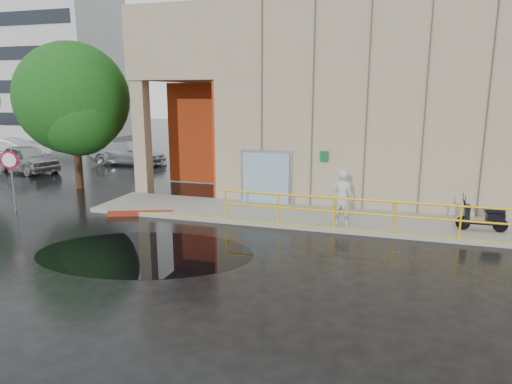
{
  "coord_description": "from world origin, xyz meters",
  "views": [
    {
      "loc": [
        5.0,
        -11.38,
        4.52
      ],
      "look_at": [
        0.66,
        3.0,
        1.21
      ],
      "focal_mm": 32.0,
      "sensor_mm": 36.0,
      "label": 1
    }
  ],
  "objects_px": {
    "red_curb": "(140,213)",
    "tree_near": "(74,103)",
    "person": "(342,198)",
    "scooter": "(484,210)",
    "stop_sign": "(10,167)",
    "car_a": "(27,159)",
    "car_c": "(128,153)",
    "car_b": "(12,150)"
  },
  "relations": [
    {
      "from": "red_curb",
      "to": "tree_near",
      "type": "relative_size",
      "value": 0.35
    },
    {
      "from": "person",
      "to": "scooter",
      "type": "relative_size",
      "value": 1.21
    },
    {
      "from": "stop_sign",
      "to": "red_curb",
      "type": "height_order",
      "value": "stop_sign"
    },
    {
      "from": "car_a",
      "to": "scooter",
      "type": "bearing_deg",
      "value": -84.35
    },
    {
      "from": "stop_sign",
      "to": "car_c",
      "type": "xyz_separation_m",
      "value": [
        -2.26,
        11.63,
        -1.02
      ]
    },
    {
      "from": "tree_near",
      "to": "car_c",
      "type": "bearing_deg",
      "value": 105.18
    },
    {
      "from": "stop_sign",
      "to": "red_curb",
      "type": "distance_m",
      "value": 5.31
    },
    {
      "from": "scooter",
      "to": "tree_near",
      "type": "xyz_separation_m",
      "value": [
        -17.02,
        2.43,
        3.18
      ]
    },
    {
      "from": "red_curb",
      "to": "tree_near",
      "type": "distance_m",
      "value": 7.43
    },
    {
      "from": "red_curb",
      "to": "car_c",
      "type": "xyz_separation_m",
      "value": [
        -7.25,
        10.81,
        0.62
      ]
    },
    {
      "from": "car_a",
      "to": "tree_near",
      "type": "xyz_separation_m",
      "value": [
        5.98,
        -3.11,
        3.24
      ]
    },
    {
      "from": "stop_sign",
      "to": "car_b",
      "type": "height_order",
      "value": "stop_sign"
    },
    {
      "from": "car_b",
      "to": "red_curb",
      "type": "bearing_deg",
      "value": -135.31
    },
    {
      "from": "car_a",
      "to": "tree_near",
      "type": "relative_size",
      "value": 0.67
    },
    {
      "from": "car_c",
      "to": "tree_near",
      "type": "height_order",
      "value": "tree_near"
    },
    {
      "from": "person",
      "to": "scooter",
      "type": "height_order",
      "value": "person"
    },
    {
      "from": "scooter",
      "to": "red_curb",
      "type": "xyz_separation_m",
      "value": [
        -11.77,
        -1.05,
        -0.74
      ]
    },
    {
      "from": "stop_sign",
      "to": "car_a",
      "type": "height_order",
      "value": "stop_sign"
    },
    {
      "from": "stop_sign",
      "to": "car_b",
      "type": "distance_m",
      "value": 14.51
    },
    {
      "from": "scooter",
      "to": "stop_sign",
      "type": "height_order",
      "value": "stop_sign"
    },
    {
      "from": "scooter",
      "to": "car_a",
      "type": "bearing_deg",
      "value": 164.66
    },
    {
      "from": "scooter",
      "to": "tree_near",
      "type": "bearing_deg",
      "value": 170.08
    },
    {
      "from": "red_curb",
      "to": "tree_near",
      "type": "bearing_deg",
      "value": 146.5
    },
    {
      "from": "car_b",
      "to": "car_c",
      "type": "bearing_deg",
      "value": -93.75
    },
    {
      "from": "scooter",
      "to": "red_curb",
      "type": "bearing_deg",
      "value": -176.69
    },
    {
      "from": "person",
      "to": "red_curb",
      "type": "bearing_deg",
      "value": 9.43
    },
    {
      "from": "stop_sign",
      "to": "car_b",
      "type": "xyz_separation_m",
      "value": [
        -10.18,
        10.3,
        -0.96
      ]
    },
    {
      "from": "car_b",
      "to": "tree_near",
      "type": "relative_size",
      "value": 0.69
    },
    {
      "from": "red_curb",
      "to": "car_a",
      "type": "bearing_deg",
      "value": 149.62
    },
    {
      "from": "scooter",
      "to": "red_curb",
      "type": "height_order",
      "value": "scooter"
    },
    {
      "from": "scooter",
      "to": "car_c",
      "type": "height_order",
      "value": "car_c"
    },
    {
      "from": "car_c",
      "to": "stop_sign",
      "type": "bearing_deg",
      "value": -173.69
    },
    {
      "from": "person",
      "to": "scooter",
      "type": "distance_m",
      "value": 4.45
    },
    {
      "from": "person",
      "to": "car_a",
      "type": "bearing_deg",
      "value": -12.23
    },
    {
      "from": "red_curb",
      "to": "car_c",
      "type": "relative_size",
      "value": 0.49
    },
    {
      "from": "person",
      "to": "scooter",
      "type": "xyz_separation_m",
      "value": [
        4.4,
        0.62,
        -0.26
      ]
    },
    {
      "from": "stop_sign",
      "to": "car_c",
      "type": "height_order",
      "value": "stop_sign"
    },
    {
      "from": "car_a",
      "to": "stop_sign",
      "type": "bearing_deg",
      "value": -120.62
    },
    {
      "from": "scooter",
      "to": "tree_near",
      "type": "height_order",
      "value": "tree_near"
    },
    {
      "from": "car_a",
      "to": "car_c",
      "type": "bearing_deg",
      "value": -24.2
    },
    {
      "from": "person",
      "to": "car_b",
      "type": "bearing_deg",
      "value": -15.81
    },
    {
      "from": "car_b",
      "to": "tree_near",
      "type": "height_order",
      "value": "tree_near"
    }
  ]
}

